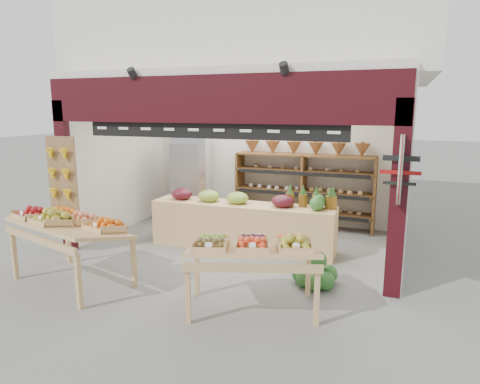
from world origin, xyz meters
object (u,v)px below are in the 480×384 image
Objects in this scene: cardboard_stack at (184,225)px; mid_counter at (242,224)px; watermelon_pile at (314,274)px; display_table_left at (67,224)px; back_shelving at (304,173)px; display_table_right at (252,248)px; refrigerator at (192,180)px.

cardboard_stack is 0.30× the size of mid_counter.
mid_counter reaches higher than cardboard_stack.
mid_counter is 1.98m from watermelon_pile.
cardboard_stack is 3.20m from watermelon_pile.
cardboard_stack is 1.53× the size of watermelon_pile.
display_table_left is 3.66m from watermelon_pile.
mid_counter is at bearing -111.12° from back_shelving.
display_table_right is (0.96, -2.21, 0.36)m from mid_counter.
mid_counter reaches higher than display_table_right.
back_shelving reaches higher than watermelon_pile.
cardboard_stack is 0.50× the size of display_table_left.
display_table_left reaches higher than display_table_right.
display_table_right reaches higher than cardboard_stack.
watermelon_pile is (1.56, -1.19, -0.29)m from mid_counter.
back_shelving is 4.08m from display_table_right.
display_table_left reaches higher than mid_counter.
back_shelving is at bearing -4.02° from refrigerator.
display_table_left is at bearing -129.36° from mid_counter.
display_table_right reaches higher than watermelon_pile.
refrigerator reaches higher than watermelon_pile.
display_table_left reaches higher than cardboard_stack.
back_shelving is 4.54× the size of watermelon_pile.
refrigerator is 1.04× the size of display_table_right.
back_shelving is at bearing 105.56° from watermelon_pile.
back_shelving is at bearing 93.52° from display_table_right.
watermelon_pile is (3.43, 1.09, -0.70)m from display_table_left.
display_table_left is at bearing -107.62° from refrigerator.
display_table_right is at bearing -120.29° from watermelon_pile.
mid_counter is 2.44m from display_table_right.
refrigerator reaches higher than mid_counter.
watermelon_pile is at bearing -53.24° from refrigerator.
back_shelving is at bearing 57.95° from display_table_left.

